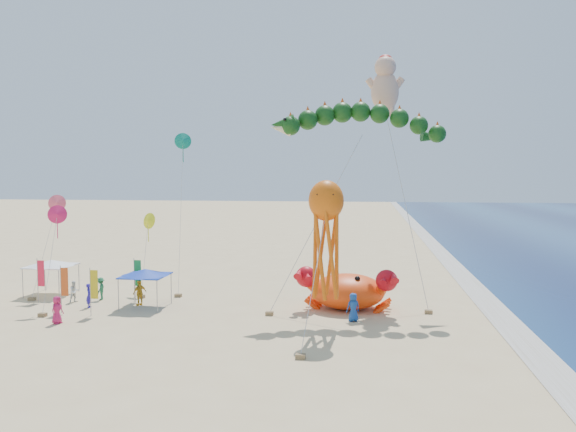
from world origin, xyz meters
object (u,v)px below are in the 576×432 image
at_px(dragon_kite, 360,127).
at_px(canopy_white, 51,263).
at_px(octopus_kite, 326,230).
at_px(crab_inflatable, 348,290).
at_px(canopy_blue, 145,273).
at_px(cherub_kite, 385,84).

relative_size(dragon_kite, canopy_white, 4.00).
distance_m(octopus_kite, canopy_white, 23.28).
distance_m(crab_inflatable, canopy_blue, 14.16).
distance_m(crab_inflatable, dragon_kite, 11.33).
xyz_separation_m(octopus_kite, canopy_white, (-21.79, 7.35, -3.59)).
height_order(dragon_kite, cherub_kite, cherub_kite).
height_order(crab_inflatable, canopy_white, crab_inflatable).
distance_m(dragon_kite, canopy_blue, 18.07).
bearing_deg(cherub_kite, canopy_blue, -158.08).
relative_size(octopus_kite, canopy_blue, 2.73).
relative_size(crab_inflatable, canopy_blue, 2.10).
bearing_deg(octopus_kite, dragon_kite, 75.10).
relative_size(crab_inflatable, dragon_kite, 0.49).
height_order(cherub_kite, octopus_kite, cherub_kite).
bearing_deg(cherub_kite, octopus_kite, -108.20).
relative_size(cherub_kite, octopus_kite, 2.04).
xyz_separation_m(dragon_kite, canopy_white, (-23.61, 0.54, -10.15)).
xyz_separation_m(crab_inflatable, canopy_blue, (-14.04, -1.41, 1.11)).
bearing_deg(crab_inflatable, canopy_blue, -174.25).
bearing_deg(dragon_kite, octopus_kite, -104.90).
relative_size(crab_inflatable, canopy_white, 1.98).
distance_m(cherub_kite, octopus_kite, 15.36).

